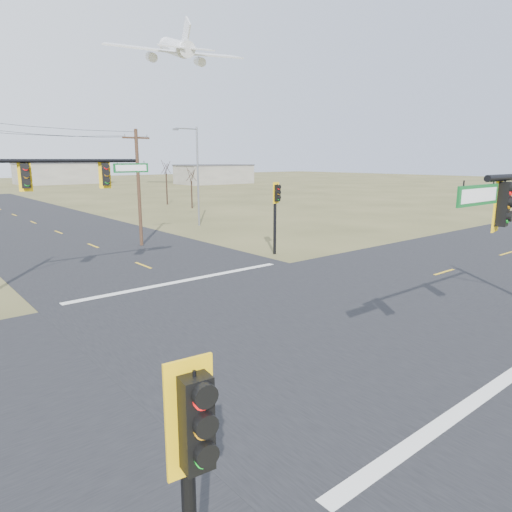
% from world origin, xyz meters
% --- Properties ---
extents(ground, '(320.00, 320.00, 0.00)m').
position_xyz_m(ground, '(0.00, 0.00, 0.00)').
color(ground, olive).
rests_on(ground, ground).
extents(road_ew, '(160.00, 14.00, 0.02)m').
position_xyz_m(road_ew, '(0.00, 0.00, 0.01)').
color(road_ew, black).
rests_on(road_ew, ground).
extents(road_ns, '(14.00, 160.00, 0.02)m').
position_xyz_m(road_ns, '(0.00, 0.00, 0.01)').
color(road_ns, black).
rests_on(road_ns, ground).
extents(stop_bar_near, '(12.00, 0.40, 0.01)m').
position_xyz_m(stop_bar_near, '(0.00, -7.50, 0.03)').
color(stop_bar_near, silver).
rests_on(stop_bar_near, road_ns).
extents(stop_bar_far, '(12.00, 0.40, 0.01)m').
position_xyz_m(stop_bar_far, '(0.00, 7.50, 0.03)').
color(stop_bar_far, silver).
rests_on(stop_bar_far, road_ns).
extents(mast_arm_far, '(8.83, 0.58, 6.61)m').
position_xyz_m(mast_arm_far, '(-6.32, 9.35, 4.80)').
color(mast_arm_far, black).
rests_on(mast_arm_far, ground).
extents(pedestal_signal_ne, '(0.61, 0.53, 4.68)m').
position_xyz_m(pedestal_signal_ne, '(8.16, 9.52, 3.38)').
color(pedestal_signal_ne, black).
rests_on(pedestal_signal_ne, ground).
extents(pedestal_signal_sw, '(0.61, 0.52, 4.09)m').
position_xyz_m(pedestal_signal_sw, '(-9.14, -8.37, 3.02)').
color(pedestal_signal_sw, black).
rests_on(pedestal_signal_sw, ground).
extents(utility_pole_near, '(1.99, 0.23, 8.12)m').
position_xyz_m(utility_pole_near, '(2.78, 17.97, 4.27)').
color(utility_pole_near, '#492F1F').
rests_on(utility_pole_near, ground).
extents(streetlight_a, '(2.48, 0.23, 8.93)m').
position_xyz_m(streetlight_a, '(11.25, 23.91, 5.01)').
color(streetlight_a, gray).
rests_on(streetlight_a, ground).
extents(bare_tree_c, '(2.52, 2.52, 5.43)m').
position_xyz_m(bare_tree_c, '(19.14, 37.61, 4.26)').
color(bare_tree_c, black).
rests_on(bare_tree_c, ground).
extents(bare_tree_d, '(2.73, 2.73, 6.29)m').
position_xyz_m(bare_tree_d, '(19.14, 44.04, 5.07)').
color(bare_tree_d, black).
rests_on(bare_tree_d, ground).
extents(warehouse_mid, '(20.00, 12.00, 5.00)m').
position_xyz_m(warehouse_mid, '(25.00, 110.00, 2.50)').
color(warehouse_mid, '#A09B8E').
rests_on(warehouse_mid, ground).
extents(warehouse_right, '(18.00, 10.00, 4.50)m').
position_xyz_m(warehouse_right, '(55.00, 85.00, 2.25)').
color(warehouse_right, '#A09B8E').
rests_on(warehouse_right, ground).
extents(jet_airliner, '(21.02, 21.95, 11.97)m').
position_xyz_m(jet_airliner, '(35.58, 68.54, 26.67)').
color(jet_airliner, silver).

